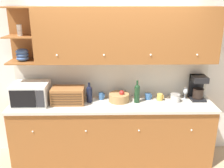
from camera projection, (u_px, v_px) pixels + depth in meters
The scene contains 16 objects.
ground_plane at pixel (112, 147), 4.32m from camera, with size 24.00×24.00×0.00m, color tan.
wall_back at pixel (112, 75), 3.93m from camera, with size 5.41×0.06×2.60m.
counter_unit at pixel (112, 131), 3.88m from camera, with size 3.03×0.63×0.96m.
backsplash_panel at pixel (112, 78), 3.91m from camera, with size 3.01×0.01×0.60m.
upper_cabinets at pixel (124, 35), 3.54m from camera, with size 3.01×0.37×0.78m.
microwave at pixel (31, 94), 3.66m from camera, with size 0.51×0.42×0.32m.
bread_box at pixel (68, 95), 3.70m from camera, with size 0.48×0.30×0.24m.
wine_bottle at pixel (89, 93), 3.74m from camera, with size 0.09×0.09×0.30m.
mug_patterned_third at pixel (101, 96), 3.86m from camera, with size 0.09×0.08×0.11m.
fruit_basket at pixel (119, 97), 3.78m from camera, with size 0.31×0.31×0.18m.
second_wine_bottle at pixel (137, 93), 3.71m from camera, with size 0.08×0.08×0.34m.
mug_blue_second at pixel (148, 96), 3.86m from camera, with size 0.10×0.09×0.09m.
mug at pixel (160, 97), 3.82m from camera, with size 0.10×0.09×0.10m.
storage_canister at pixel (175, 98), 3.76m from camera, with size 0.15×0.15×0.12m.
wine_glass at pixel (185, 91), 3.84m from camera, with size 0.07×0.07×0.20m.
coffee_maker at pixel (198, 87), 3.83m from camera, with size 0.22×0.25×0.38m.
Camera 1 is at (-0.06, -3.75, 2.41)m, focal length 40.00 mm.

